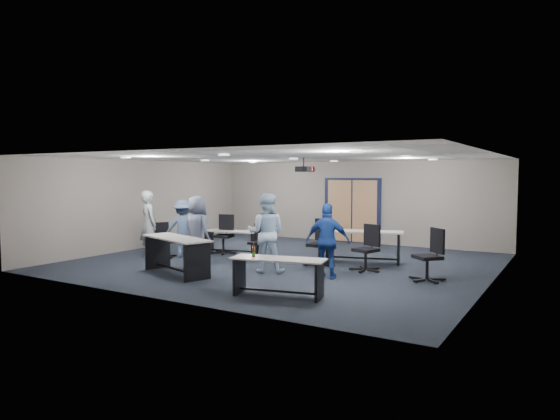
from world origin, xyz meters
The scene contains 25 objects.
floor centered at (0.00, 0.00, 0.00)m, with size 10.00×10.00×0.00m, color black.
back_wall centered at (0.00, 4.50, 1.35)m, with size 10.00×0.04×2.70m, color gray.
front_wall centered at (0.00, -4.50, 1.35)m, with size 10.00×0.04×2.70m, color gray.
left_wall centered at (-5.00, 0.00, 1.35)m, with size 0.04×9.00×2.70m, color gray.
right_wall centered at (5.00, 0.00, 1.35)m, with size 0.04×9.00×2.70m, color gray.
ceiling centered at (0.00, 0.00, 2.70)m, with size 10.00×9.00×0.04m, color white.
double_door centered at (0.00, 4.46, 1.05)m, with size 2.00×0.07×2.20m.
exit_sign centered at (-1.60, 4.44, 2.45)m, with size 0.32×0.07×0.18m.
ceiling_projector centered at (0.30, 0.50, 2.40)m, with size 0.35×0.32×0.37m.
ceiling_can_lights centered at (0.00, 0.25, 2.67)m, with size 6.24×5.74×0.02m, color white, non-canonical shape.
table_front_left centered at (-1.28, -2.63, 0.57)m, with size 2.18×1.32×0.84m.
table_front_right centered at (1.77, -3.21, 0.49)m, with size 1.85×0.96×0.98m.
table_back_left centered at (-1.97, 0.42, 0.45)m, with size 1.70×0.85×0.77m.
table_back_right centered at (1.77, 1.01, 0.56)m, with size 2.11×1.18×0.81m.
chair_back_a centered at (-2.18, 0.28, 0.56)m, with size 0.70×0.70×1.11m, color black, non-canonical shape.
chair_back_b centered at (-0.88, 0.09, 0.46)m, with size 0.58×0.58×0.93m, color black, non-canonical shape.
chair_back_c centered at (1.05, -0.05, 0.58)m, with size 0.73×0.73×1.16m, color black, non-canonical shape.
chair_back_d centered at (2.27, -0.07, 0.54)m, with size 0.68×0.68×1.09m, color black, non-canonical shape.
chair_loose_left centered at (-3.13, -1.11, 0.48)m, with size 0.60×0.60×0.95m, color black, non-canonical shape.
chair_loose_right centered at (3.79, -0.44, 0.56)m, with size 0.71×0.71×1.12m, color black, non-canonical shape.
person_gray centered at (-3.50, -1.29, 0.91)m, with size 0.67×0.44×1.83m, color #97A1A4.
person_plaid centered at (-1.78, -1.32, 0.86)m, with size 0.84×0.55×1.72m, color slate.
person_lightblue centered at (0.34, -1.36, 0.92)m, with size 0.89×0.69×1.83m, color #BEDDFC.
person_navy centered at (1.86, -1.27, 0.82)m, with size 0.96×0.40×1.64m, color navy.
person_back centered at (-2.78, -0.74, 0.79)m, with size 1.02×0.58×1.58m, color #465C7F.
Camera 1 is at (6.52, -10.99, 2.24)m, focal length 32.00 mm.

